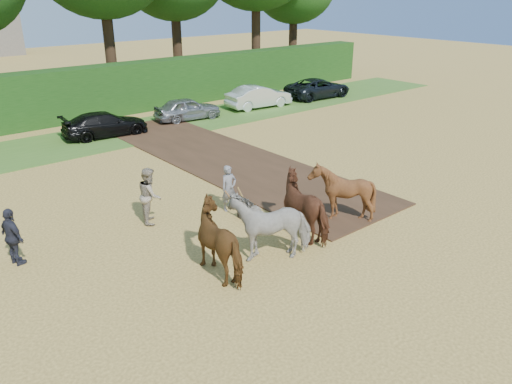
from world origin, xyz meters
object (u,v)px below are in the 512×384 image
spectator_far (13,237)px  parked_cars (203,107)px  spectator_near (150,195)px  plough_team (288,213)px

spectator_far → parked_cars: bearing=-65.7°
parked_cars → spectator_near: bearing=-131.1°
spectator_near → plough_team: bearing=-118.5°
spectator_far → plough_team: (6.77, -3.93, 0.12)m
spectator_far → parked_cars: 17.48m
plough_team → parked_cars: (6.94, 14.77, -0.29)m
spectator_near → plough_team: plough_team is taller
spectator_near → parked_cars: size_ratio=0.06×
spectator_near → spectator_far: (-4.30, -0.05, -0.09)m
spectator_near → spectator_far: size_ratio=1.11×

